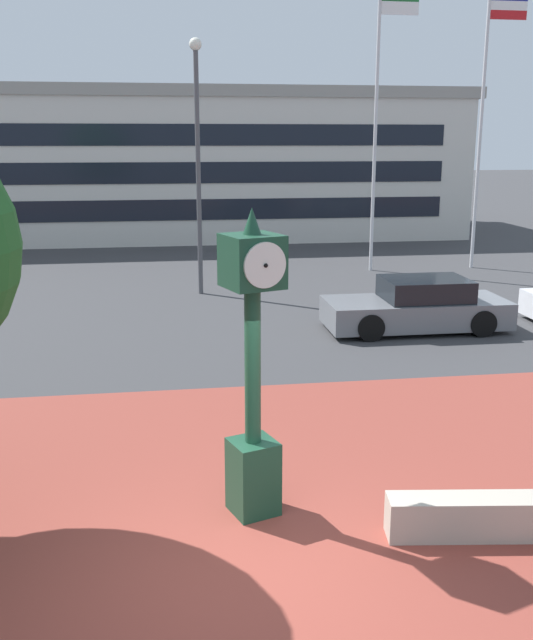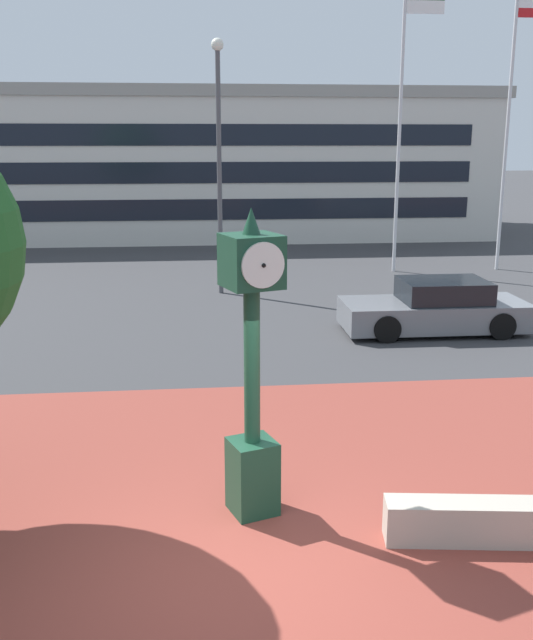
{
  "view_description": "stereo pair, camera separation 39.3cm",
  "coord_description": "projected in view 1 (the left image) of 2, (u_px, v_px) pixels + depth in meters",
  "views": [
    {
      "loc": [
        -0.68,
        -6.88,
        4.56
      ],
      "look_at": [
        0.56,
        1.47,
        2.44
      ],
      "focal_mm": 40.61,
      "sensor_mm": 36.0,
      "label": 1
    },
    {
      "loc": [
        -0.29,
        -6.93,
        4.56
      ],
      "look_at": [
        0.56,
        1.47,
        2.44
      ],
      "focal_mm": 40.61,
      "sensor_mm": 36.0,
      "label": 2
    }
  ],
  "objects": [
    {
      "name": "flagpole_secondary",
      "position": [
        485.0,
        110.0,
        25.16
      ],
      "size": [
        1.44,
        0.14,
        9.67
      ],
      "color": "silver",
      "rests_on": "ground"
    },
    {
      "name": "street_lamp_post",
      "position": [
        198.0,
        144.0,
        20.96
      ],
      "size": [
        0.36,
        0.36,
        7.34
      ],
      "color": "#4C4C51",
      "rests_on": "ground"
    },
    {
      "name": "plaza_brick_paving",
      "position": [
        226.0,
        525.0,
        8.78
      ],
      "size": [
        44.0,
        10.04,
        0.01
      ],
      "primitive_type": "cube",
      "color": "brown",
      "rests_on": "ground"
    },
    {
      "name": "ground_plane",
      "position": [
        235.0,
        574.0,
        7.81
      ],
      "size": [
        200.0,
        200.0,
        0.0
      ],
      "primitive_type": "plane",
      "color": "#38383A"
    },
    {
      "name": "planter_wall",
      "position": [
        523.0,
        516.0,
        8.5
      ],
      "size": [
        3.22,
        0.82,
        0.5
      ],
      "primitive_type": "cube",
      "rotation": [
        0.0,
        0.0,
        -0.13
      ],
      "color": "#ADA393",
      "rests_on": "ground"
    },
    {
      "name": "street_clock",
      "position": [
        253.0,
        372.0,
        8.68
      ],
      "size": [
        0.78,
        0.81,
        3.81
      ],
      "rotation": [
        0.0,
        0.0,
        0.33
      ],
      "color": "#19422D",
      "rests_on": "ground"
    },
    {
      "name": "civic_building",
      "position": [
        131.0,
        163.0,
        35.76
      ],
      "size": [
        31.7,
        10.87,
        6.83
      ],
      "color": "beige",
      "rests_on": "ground"
    },
    {
      "name": "flagpole_primary",
      "position": [
        379.0,
        111.0,
        24.63
      ],
      "size": [
        1.41,
        0.14,
        9.67
      ],
      "color": "silver",
      "rests_on": "ground"
    },
    {
      "name": "car_street_far",
      "position": [
        418.0,
        307.0,
        17.7
      ],
      "size": [
        4.43,
        1.91,
        1.28
      ],
      "rotation": [
        0.0,
        0.0,
        1.57
      ],
      "color": "slate",
      "rests_on": "ground"
    }
  ]
}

